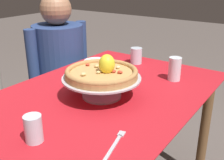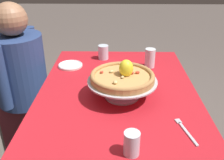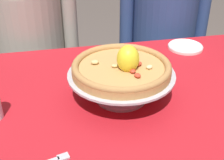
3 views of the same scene
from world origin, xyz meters
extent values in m
cylinder|color=brown|center=(0.58, -0.37, 0.37)|extent=(0.06, 0.06, 0.73)
cylinder|color=brown|center=(0.58, 0.37, 0.37)|extent=(0.06, 0.06, 0.73)
cube|color=brown|center=(0.00, 0.00, 0.75)|extent=(1.28, 0.87, 0.02)
cube|color=red|center=(0.00, 0.00, 0.76)|extent=(1.32, 0.91, 0.00)
cylinder|color=#B7B7C1|center=(-0.05, -0.02, 0.77)|extent=(0.19, 0.19, 0.01)
cylinder|color=#B7B7C1|center=(-0.05, -0.02, 0.82)|extent=(0.04, 0.04, 0.08)
cylinder|color=#B7B7C1|center=(-0.05, -0.02, 0.86)|extent=(0.38, 0.38, 0.01)
cylinder|color=tan|center=(-0.05, -0.02, 0.88)|extent=(0.34, 0.34, 0.02)
torus|color=#AF7D47|center=(-0.05, -0.02, 0.89)|extent=(0.34, 0.34, 0.02)
ellipsoid|color=#C63D28|center=(-0.01, -0.11, 0.90)|extent=(0.03, 0.03, 0.01)
ellipsoid|color=tan|center=(-0.13, 0.01, 0.90)|extent=(0.03, 0.02, 0.02)
ellipsoid|color=#C63D28|center=(-0.01, 0.09, 0.90)|extent=(0.03, 0.03, 0.01)
ellipsoid|color=beige|center=(0.04, -0.06, 0.90)|extent=(0.03, 0.02, 0.01)
ellipsoid|color=#C63D28|center=(-0.02, -0.07, 0.90)|extent=(0.02, 0.03, 0.01)
ellipsoid|color=tan|center=(-0.01, 0.04, 0.90)|extent=(0.03, 0.03, 0.01)
ellipsoid|color=#C63D28|center=(0.01, -0.03, 0.90)|extent=(0.03, 0.03, 0.01)
ellipsoid|color=#C63D28|center=(-0.03, -0.05, 0.90)|extent=(0.02, 0.03, 0.02)
ellipsoid|color=tan|center=(-0.07, -0.02, 0.90)|extent=(0.03, 0.02, 0.01)
ellipsoid|color=yellow|center=(-0.03, -0.04, 0.93)|extent=(0.09, 0.09, 0.09)
cylinder|color=silver|center=(0.51, 0.11, 0.82)|extent=(0.08, 0.08, 0.10)
cylinder|color=silver|center=(0.51, 0.11, 0.80)|extent=(0.07, 0.07, 0.07)
cylinder|color=white|center=(0.36, -0.22, 0.83)|extent=(0.07, 0.07, 0.13)
cylinder|color=silver|center=(0.36, -0.22, 0.81)|extent=(0.06, 0.06, 0.08)
cylinder|color=silver|center=(-0.49, -0.05, 0.81)|extent=(0.06, 0.06, 0.10)
cylinder|color=silver|center=(-0.49, -0.05, 0.79)|extent=(0.06, 0.06, 0.04)
cylinder|color=silver|center=(0.36, 0.33, 0.77)|extent=(0.17, 0.17, 0.01)
torus|color=white|center=(0.36, 0.33, 0.78)|extent=(0.17, 0.17, 0.01)
cube|color=#B7B7C1|center=(-0.36, -0.31, 0.77)|extent=(0.16, 0.05, 0.01)
cube|color=#B7B7C1|center=(-0.27, -0.29, 0.77)|extent=(0.04, 0.03, 0.01)
cube|color=maroon|center=(0.39, 0.71, 0.23)|extent=(0.32, 0.36, 0.46)
cylinder|color=navy|center=(0.39, 0.71, 0.72)|extent=(0.42, 0.42, 0.51)
sphere|color=#9E7051|center=(0.39, 0.71, 1.08)|extent=(0.22, 0.22, 0.22)
cylinder|color=navy|center=(0.17, 0.74, 0.76)|extent=(0.08, 0.08, 0.43)
cylinder|color=navy|center=(0.61, 0.68, 0.76)|extent=(0.08, 0.08, 0.43)
camera|label=1|loc=(-1.01, -0.76, 1.33)|focal=43.99mm
camera|label=2|loc=(-1.25, 0.01, 1.48)|focal=40.31mm
camera|label=3|loc=(-0.27, -0.92, 1.38)|focal=48.59mm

